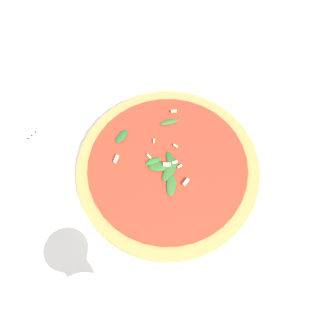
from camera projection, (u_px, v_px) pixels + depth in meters
ground_plane at (149, 186)px, 0.70m from camera, size 6.00×6.00×0.00m
pizza_arugula_main at (168, 171)px, 0.69m from camera, size 0.34×0.34×0.05m
wine_glass at (90, 308)px, 0.50m from camera, size 0.08×0.08×0.17m
napkin at (7, 116)px, 0.75m from camera, size 0.15×0.11×0.01m
fork at (9, 117)px, 0.75m from camera, size 0.20×0.02×0.00m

